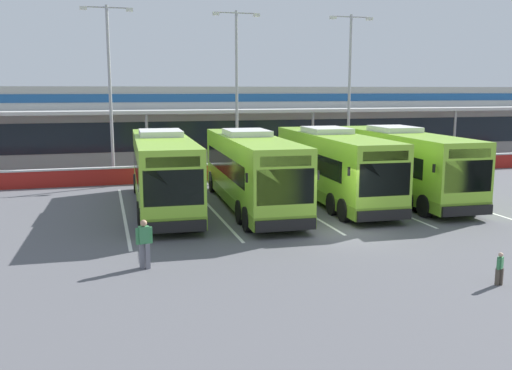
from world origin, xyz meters
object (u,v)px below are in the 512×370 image
coach_bus_leftmost (163,172)px  pedestrian_child (500,268)px  coach_bus_left_centre (251,172)px  lamp_post_east (350,82)px  coach_bus_right_centre (401,165)px  lamp_post_west (110,81)px  lamp_post_centre (237,82)px  pedestrian_in_dark_coat (144,242)px  coach_bus_centre (332,167)px

coach_bus_leftmost → pedestrian_child: 16.10m
coach_bus_left_centre → lamp_post_east: lamp_post_east is taller
coach_bus_right_centre → pedestrian_child: (-4.22, -13.16, -1.24)m
coach_bus_right_centre → lamp_post_west: lamp_post_west is taller
coach_bus_left_centre → lamp_post_centre: (2.06, 11.55, 4.50)m
coach_bus_right_centre → coach_bus_left_centre: bearing=-177.2°
coach_bus_left_centre → lamp_post_west: bearing=119.5°
pedestrian_in_dark_coat → coach_bus_leftmost: bearing=80.2°
coach_bus_leftmost → lamp_post_centre: size_ratio=1.11×
coach_bus_left_centre → coach_bus_centre: 4.58m
coach_bus_left_centre → pedestrian_in_dark_coat: 10.18m
coach_bus_centre → coach_bus_left_centre: bearing=-173.0°
lamp_post_east → coach_bus_leftmost: bearing=-144.3°
coach_bus_right_centre → lamp_post_east: (1.90, 10.96, 4.50)m
coach_bus_left_centre → pedestrian_child: (4.26, -12.75, -1.24)m
coach_bus_leftmost → coach_bus_left_centre: same height
coach_bus_left_centre → coach_bus_centre: (4.54, 0.56, 0.00)m
coach_bus_centre → lamp_post_west: size_ratio=1.11×
coach_bus_left_centre → pedestrian_in_dark_coat: coach_bus_left_centre is taller
coach_bus_centre → lamp_post_centre: (-2.48, 10.99, 4.50)m
lamp_post_centre → coach_bus_centre: bearing=-77.3°
coach_bus_centre → lamp_post_east: lamp_post_east is taller
coach_bus_leftmost → lamp_post_west: (-2.16, 10.35, 4.50)m
coach_bus_left_centre → lamp_post_east: bearing=47.6°
coach_bus_left_centre → coach_bus_centre: same height
pedestrian_in_dark_coat → coach_bus_centre: bearing=40.6°
coach_bus_left_centre → lamp_post_west: size_ratio=1.11×
coach_bus_right_centre → lamp_post_east: bearing=80.2°
pedestrian_child → lamp_post_west: size_ratio=0.09×
pedestrian_in_dark_coat → pedestrian_child: bearing=-23.8°
coach_bus_right_centre → pedestrian_in_dark_coat: 16.76m
lamp_post_east → pedestrian_child: bearing=-104.2°
coach_bus_leftmost → lamp_post_east: lamp_post_east is taller
pedestrian_in_dark_coat → lamp_post_east: size_ratio=0.15×
coach_bus_leftmost → lamp_post_centre: bearing=59.6°
pedestrian_child → coach_bus_left_centre: bearing=108.5°
lamp_post_west → lamp_post_centre: same height
coach_bus_centre → coach_bus_right_centre: size_ratio=1.00×
coach_bus_leftmost → lamp_post_centre: lamp_post_centre is taller
lamp_post_west → lamp_post_east: bearing=0.5°
pedestrian_in_dark_coat → lamp_post_centre: (7.86, 19.87, 5.42)m
coach_bus_leftmost → pedestrian_child: size_ratio=12.18×
coach_bus_left_centre → coach_bus_right_centre: bearing=2.8°
pedestrian_in_dark_coat → lamp_post_centre: 22.04m
coach_bus_right_centre → coach_bus_leftmost: bearing=177.8°
coach_bus_right_centre → lamp_post_centre: lamp_post_centre is taller
coach_bus_leftmost → coach_bus_left_centre: size_ratio=1.00×
lamp_post_centre → coach_bus_right_centre: bearing=-60.0°
coach_bus_left_centre → coach_bus_right_centre: same height
coach_bus_right_centre → lamp_post_centre: size_ratio=1.11×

